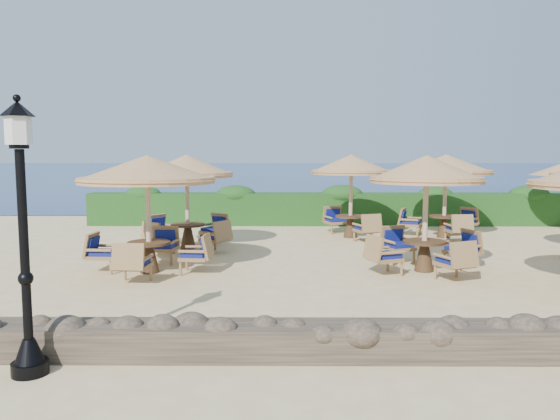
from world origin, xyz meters
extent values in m
plane|color=beige|center=(0.00, 0.00, 0.00)|extent=(120.00, 120.00, 0.00)
plane|color=navy|center=(0.00, 70.00, 0.00)|extent=(160.00, 160.00, 0.00)
cube|color=#163F14|center=(0.00, 7.20, 0.60)|extent=(18.00, 0.90, 1.20)
cube|color=brown|center=(0.00, -6.20, 0.22)|extent=(15.00, 0.65, 0.44)
cylinder|color=black|center=(-4.80, -6.80, 0.08)|extent=(0.44, 0.44, 0.16)
cone|color=black|center=(-4.80, -6.80, 0.30)|extent=(0.36, 0.36, 0.30)
cylinder|color=black|center=(-4.80, -6.80, 1.55)|extent=(0.11, 0.11, 2.40)
cylinder|color=silver|center=(-4.80, -6.80, 2.98)|extent=(0.30, 0.30, 0.36)
cone|color=black|center=(-4.80, -6.80, 3.22)|extent=(0.40, 0.40, 0.18)
cylinder|color=#CAB38E|center=(-4.74, -1.08, 1.20)|extent=(0.12, 0.12, 2.40)
cone|color=#A07142|center=(-4.74, -1.08, 2.38)|extent=(3.08, 3.08, 0.55)
cylinder|color=#A07142|center=(-4.74, -1.08, 2.10)|extent=(3.02, 3.02, 0.14)
cylinder|color=#482F19|center=(-4.74, -1.08, 0.68)|extent=(0.96, 0.96, 0.06)
cone|color=#482F19|center=(-4.74, -1.08, 0.33)|extent=(0.44, 0.44, 0.64)
cylinder|color=#CAB38E|center=(1.53, -0.88, 1.20)|extent=(0.12, 0.12, 2.40)
cone|color=#A07142|center=(1.53, -0.88, 2.38)|extent=(2.57, 2.57, 0.55)
cylinder|color=#A07142|center=(1.53, -0.88, 2.10)|extent=(2.52, 2.52, 0.14)
cylinder|color=#482F19|center=(1.53, -0.88, 0.68)|extent=(0.96, 0.96, 0.06)
cone|color=#482F19|center=(1.53, -0.88, 0.33)|extent=(0.44, 0.44, 0.64)
cylinder|color=#CAB38E|center=(-4.41, 2.03, 1.20)|extent=(0.12, 0.12, 2.40)
cone|color=#A07142|center=(-4.41, 2.03, 2.38)|extent=(2.62, 2.62, 0.55)
cylinder|color=#A07142|center=(-4.41, 2.03, 2.10)|extent=(2.57, 2.57, 0.14)
cylinder|color=#482F19|center=(-4.41, 2.03, 0.68)|extent=(0.96, 0.96, 0.06)
cone|color=#482F19|center=(-4.41, 2.03, 0.33)|extent=(0.44, 0.44, 0.64)
cylinder|color=#CAB38E|center=(0.45, 4.14, 1.20)|extent=(0.12, 0.12, 2.40)
cone|color=#A07142|center=(0.45, 4.14, 2.38)|extent=(2.57, 2.57, 0.55)
cylinder|color=#A07142|center=(0.45, 4.14, 2.10)|extent=(2.51, 2.51, 0.14)
cylinder|color=#482F19|center=(0.45, 4.14, 0.68)|extent=(0.96, 0.96, 0.06)
cone|color=#482F19|center=(0.45, 4.14, 0.33)|extent=(0.44, 0.44, 0.64)
cylinder|color=#CAB38E|center=(3.45, 4.13, 1.20)|extent=(0.12, 0.12, 2.40)
cone|color=#A07142|center=(3.45, 4.13, 2.38)|extent=(2.92, 2.92, 0.55)
cylinder|color=#A07142|center=(3.45, 4.13, 2.10)|extent=(2.86, 2.86, 0.14)
cylinder|color=#482F19|center=(3.45, 4.13, 0.68)|extent=(0.96, 0.96, 0.06)
cone|color=#482F19|center=(3.45, 4.13, 0.33)|extent=(0.44, 0.44, 0.64)
camera|label=1|loc=(-1.68, -13.22, 2.71)|focal=35.00mm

